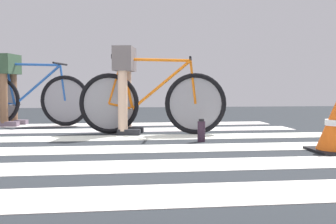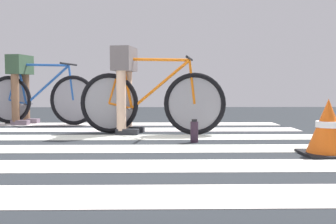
{
  "view_description": "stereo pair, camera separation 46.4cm",
  "coord_description": "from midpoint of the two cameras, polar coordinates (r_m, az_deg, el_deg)",
  "views": [
    {
      "loc": [
        0.32,
        -3.48,
        0.58
      ],
      "look_at": [
        0.87,
        1.17,
        0.27
      ],
      "focal_mm": 41.82,
      "sensor_mm": 36.0,
      "label": 1
    },
    {
      "loc": [
        0.78,
        -3.48,
        0.58
      ],
      "look_at": [
        0.87,
        1.17,
        0.27
      ],
      "focal_mm": 41.82,
      "sensor_mm": 36.0,
      "label": 2
    }
  ],
  "objects": [
    {
      "name": "crosswalk_markings",
      "position": [
        3.57,
        -16.06,
        -5.39
      ],
      "size": [
        5.46,
        4.98,
        0.0
      ],
      "color": "silver",
      "rests_on": "ground"
    },
    {
      "name": "water_bottle",
      "position": [
        3.94,
        1.57,
        -2.81
      ],
      "size": [
        0.08,
        0.08,
        0.23
      ],
      "color": "#2F1E2E",
      "rests_on": "ground"
    },
    {
      "name": "cyclist_2_of_2",
      "position": [
        6.1,
        -24.34,
        4.33
      ],
      "size": [
        0.38,
        0.45,
        1.01
      ],
      "rotation": [
        0.0,
        0.0,
        -0.21
      ],
      "color": "brown",
      "rests_on": "ground"
    },
    {
      "name": "bicycle_2_of_2",
      "position": [
        5.96,
        -21.66,
        1.81
      ],
      "size": [
        1.71,
        0.56,
        0.93
      ],
      "rotation": [
        0.0,
        0.0,
        -0.21
      ],
      "color": "black",
      "rests_on": "ground"
    },
    {
      "name": "ground",
      "position": [
        3.57,
        -15.58,
        -5.57
      ],
      "size": [
        18.0,
        14.0,
        0.02
      ],
      "color": "#25292D"
    },
    {
      "name": "bicycle_1_of_2",
      "position": [
        4.57,
        -5.32,
        1.55
      ],
      "size": [
        1.72,
        0.55,
        0.93
      ],
      "rotation": [
        0.0,
        0.0,
        -0.18
      ],
      "color": "black",
      "rests_on": "ground"
    },
    {
      "name": "cyclist_1_of_2",
      "position": [
        4.63,
        -9.15,
        4.93
      ],
      "size": [
        0.38,
        0.44,
        1.02
      ],
      "rotation": [
        0.0,
        0.0,
        -0.18
      ],
      "color": "beige",
      "rests_on": "ground"
    }
  ]
}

